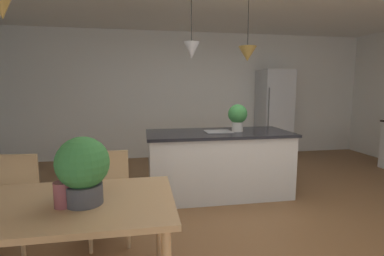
{
  "coord_description": "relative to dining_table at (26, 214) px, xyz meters",
  "views": [
    {
      "loc": [
        -1.04,
        -2.91,
        1.49
      ],
      "look_at": [
        -0.52,
        0.09,
        1.07
      ],
      "focal_mm": 26.32,
      "sensor_mm": 36.0,
      "label": 1
    }
  ],
  "objects": [
    {
      "name": "dining_table",
      "position": [
        0.0,
        0.0,
        0.0
      ],
      "size": [
        1.96,
        0.91,
        0.74
      ],
      "color": "tan",
      "rests_on": "ground_plane"
    },
    {
      "name": "chair_far_left",
      "position": [
        -0.44,
        0.82,
        -0.2
      ],
      "size": [
        0.43,
        0.43,
        0.87
      ],
      "color": "tan",
      "rests_on": "ground_plane"
    },
    {
      "name": "ground_plane",
      "position": [
        1.82,
        0.98,
        -0.69
      ],
      "size": [
        10.0,
        8.4,
        0.04
      ],
      "primitive_type": "cube",
      "color": "brown"
    },
    {
      "name": "pendant_over_table",
      "position": [
        -0.08,
        0.1,
        1.37
      ],
      "size": [
        0.19,
        0.19,
        0.77
      ],
      "color": "black"
    },
    {
      "name": "pendant_over_island_aux",
      "position": [
        2.2,
        1.82,
        1.3
      ],
      "size": [
        0.25,
        0.25,
        0.83
      ],
      "color": "black"
    },
    {
      "name": "chair_far_right",
      "position": [
        0.44,
        0.82,
        -0.2
      ],
      "size": [
        0.42,
        0.42,
        0.87
      ],
      "color": "tan",
      "rests_on": "ground_plane"
    },
    {
      "name": "potted_plant_on_table",
      "position": [
        0.39,
        -0.05,
        0.31
      ],
      "size": [
        0.34,
        0.34,
        0.45
      ],
      "color": "#4C4C51",
      "rests_on": "dining_table"
    },
    {
      "name": "kitchen_island",
      "position": [
        1.82,
        1.82,
        -0.21
      ],
      "size": [
        2.0,
        0.88,
        0.91
      ],
      "color": "silver",
      "rests_on": "ground_plane"
    },
    {
      "name": "pendant_over_island_main",
      "position": [
        1.43,
        1.82,
        1.32
      ],
      "size": [
        0.21,
        0.21,
        0.82
      ],
      "color": "black"
    },
    {
      "name": "vase_on_dining_table",
      "position": [
        0.26,
        -0.08,
        0.15
      ],
      "size": [
        0.11,
        0.11,
        0.17
      ],
      "color": "#994C51",
      "rests_on": "dining_table"
    },
    {
      "name": "wall_back_kitchen",
      "position": [
        1.82,
        4.24,
        0.68
      ],
      "size": [
        10.0,
        0.12,
        2.7
      ],
      "primitive_type": "cube",
      "color": "white",
      "rests_on": "ground_plane"
    },
    {
      "name": "potted_plant_on_island",
      "position": [
        2.08,
        1.82,
        0.45
      ],
      "size": [
        0.27,
        0.27,
        0.38
      ],
      "color": "beige",
      "rests_on": "kitchen_island"
    },
    {
      "name": "refrigerator",
      "position": [
        3.62,
        3.84,
        0.28
      ],
      "size": [
        0.65,
        0.67,
        1.9
      ],
      "color": "silver",
      "rests_on": "ground_plane"
    }
  ]
}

